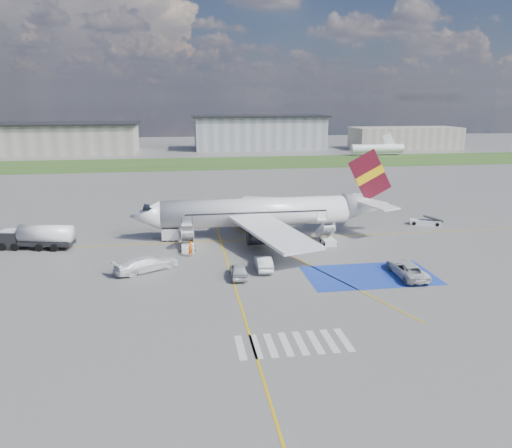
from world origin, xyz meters
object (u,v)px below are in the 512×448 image
object	(u,v)px
airliner	(266,212)
fuel_tanker	(38,239)
gpu_cart	(171,235)
van_white_b	(146,261)
van_white_a	(407,267)
car_silver_b	(263,263)
belt_loader	(425,222)
car_silver_a	(238,271)

from	to	relation	value
airliner	fuel_tanker	size ratio (longest dim) A/B	3.87
gpu_cart	van_white_b	xyz separation A→B (m)	(-2.51, -12.03, 0.27)
van_white_a	van_white_b	world-z (taller)	van_white_b
van_white_a	car_silver_b	bearing A→B (deg)	-13.76
fuel_tanker	gpu_cart	bearing A→B (deg)	16.78
belt_loader	car_silver_b	size ratio (longest dim) A/B	1.03
airliner	gpu_cart	distance (m)	13.50
gpu_cart	car_silver_b	bearing A→B (deg)	-46.73
airliner	van_white_a	xyz separation A→B (m)	(12.41, -18.68, -2.36)
airliner	van_white_b	bearing A→B (deg)	-140.98
car_silver_a	van_white_a	world-z (taller)	van_white_a
gpu_cart	car_silver_b	size ratio (longest dim) A/B	0.49
fuel_tanker	belt_loader	distance (m)	55.40
airliner	van_white_a	size ratio (longest dim) A/B	6.69
gpu_cart	belt_loader	size ratio (longest dim) A/B	0.47
belt_loader	van_white_a	size ratio (longest dim) A/B	0.91
car_silver_a	gpu_cart	bearing A→B (deg)	-62.38
belt_loader	van_white_b	world-z (taller)	van_white_b
airliner	car_silver_a	world-z (taller)	airliner
van_white_b	car_silver_b	bearing A→B (deg)	-126.80
gpu_cart	car_silver_a	distance (m)	17.35
airliner	belt_loader	size ratio (longest dim) A/B	7.37
car_silver_b	van_white_a	size ratio (longest dim) A/B	0.88
gpu_cart	car_silver_a	world-z (taller)	gpu_cart
airliner	gpu_cart	xyz separation A→B (m)	(-13.24, -0.73, -2.56)
airliner	van_white_b	xyz separation A→B (m)	(-15.74, -12.76, -2.29)
car_silver_a	van_white_b	world-z (taller)	van_white_b
car_silver_b	airliner	bearing A→B (deg)	-98.82
car_silver_a	van_white_a	distance (m)	18.36
belt_loader	car_silver_b	world-z (taller)	car_silver_b
airliner	car_silver_b	size ratio (longest dim) A/B	7.61
fuel_tanker	gpu_cart	distance (m)	16.84
van_white_a	van_white_b	bearing A→B (deg)	-9.65
fuel_tanker	gpu_cart	size ratio (longest dim) A/B	4.04
van_white_b	belt_loader	bearing A→B (deg)	-99.84
airliner	van_white_a	world-z (taller)	airliner
gpu_cart	car_silver_a	size ratio (longest dim) A/B	0.52
gpu_cart	car_silver_a	xyz separation A→B (m)	(7.44, -15.67, -0.07)
airliner	belt_loader	bearing A→B (deg)	4.88
gpu_cart	van_white_b	world-z (taller)	van_white_b
car_silver_b	van_white_b	size ratio (longest dim) A/B	0.86
belt_loader	car_silver_b	bearing A→B (deg)	-128.76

